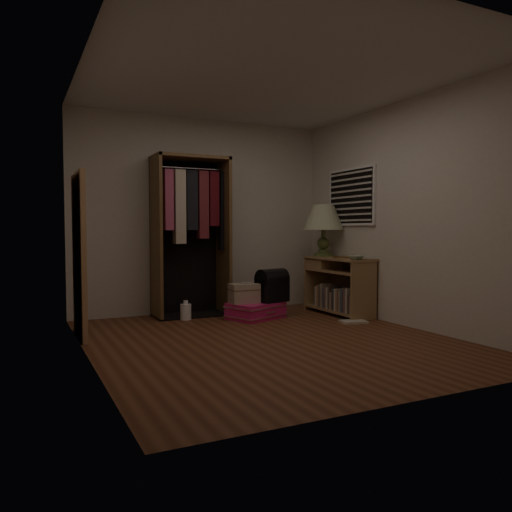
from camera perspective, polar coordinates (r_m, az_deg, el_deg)
name	(u,v)px	position (r m, az deg, el deg)	size (l,w,h in m)	color
ground	(271,340)	(5.10, 1.67, -9.60)	(4.00, 4.00, 0.00)	#5B2E1A
room_walls	(275,191)	(5.07, 2.23, 7.39)	(3.52, 4.02, 2.60)	beige
console_bookshelf	(338,284)	(6.70, 9.30, -3.14)	(0.42, 1.12, 0.75)	#977249
open_wardrobe	(192,222)	(6.52, -7.28, 3.91)	(1.01, 0.50, 2.05)	brown
floor_mirror	(79,255)	(5.45, -19.54, 0.07)	(0.06, 0.80, 1.70)	tan
pink_suitcase	(256,310)	(6.30, -0.03, -6.23)	(0.80, 0.70, 0.21)	#D41966
train_case	(244,293)	(6.20, -1.37, -4.27)	(0.37, 0.26, 0.26)	tan
black_bag	(272,285)	(6.31, 1.85, -3.30)	(0.43, 0.34, 0.42)	black
table_lamp	(323,219)	(6.95, 7.72, 4.25)	(0.71, 0.71, 0.71)	#47572A
brass_tray	(343,257)	(6.58, 9.89, -0.13)	(0.32, 0.32, 0.02)	#9E733C
ceramic_bowl	(356,258)	(6.27, 11.37, -0.17)	(0.18, 0.18, 0.04)	#A5C7AC
white_jug	(186,311)	(6.28, -8.03, -6.30)	(0.14, 0.14, 0.24)	white
floor_book	(352,321)	(6.17, 10.97, -7.32)	(0.36, 0.32, 0.03)	beige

